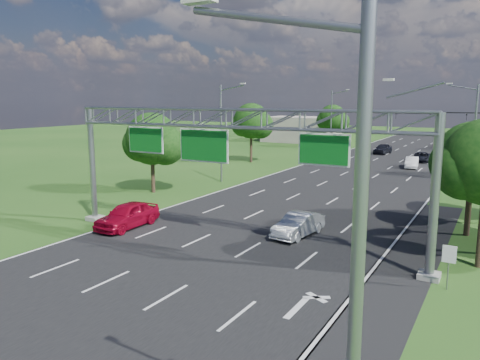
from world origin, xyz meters
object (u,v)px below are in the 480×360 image
Objects in this scene: traffic_signal at (455,122)px; box_truck at (465,139)px; silver_sedan at (298,225)px; sign_gantry at (230,129)px; regulatory_sign at (449,258)px; red_coupe at (127,215)px.

box_truck is at bearing 88.10° from traffic_signal.
silver_sedan is at bearing -94.94° from traffic_signal.
sign_gantry is 11.19× the size of regulatory_sign.
regulatory_sign is 0.25× the size of box_truck.
sign_gantry reaches higher than silver_sedan.
silver_sedan is at bearing -99.83° from box_truck.
box_truck is (0.52, 15.66, -3.65)m from traffic_signal.
traffic_signal is 49.84m from silver_sedan.
traffic_signal is at bearing -97.52° from box_truck.
red_coupe is (-7.94, -0.29, -6.03)m from sign_gantry.
sign_gantry reaches higher than box_truck.
regulatory_sign is 69.82m from box_truck.
sign_gantry is 1.92× the size of traffic_signal.
regulatory_sign is at bearing -4.83° from sign_gantry.
red_coupe is (-20.01, 0.73, -0.65)m from regulatory_sign.
silver_sedan is (2.87, 3.54, -6.16)m from sign_gantry.
box_truck is at bearing 83.63° from sign_gantry.
box_truck is (4.80, 65.12, 0.78)m from silver_sedan.
regulatory_sign is 10.30m from silver_sedan.
sign_gantry is at bearing 175.17° from regulatory_sign.
red_coupe is at bearing -177.90° from sign_gantry.
box_truck is at bearing 75.50° from red_coupe.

